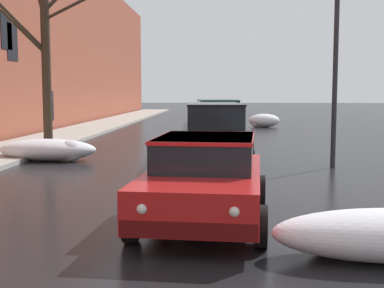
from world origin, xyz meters
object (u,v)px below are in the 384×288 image
(sedan_red_approaching_near_lane, at_px, (205,177))
(suv_green_parked_kerbside_mid, at_px, (217,119))
(street_lamp_post, at_px, (336,47))
(suv_black_parked_kerbside_close, at_px, (213,131))
(bare_tree_mid_block, at_px, (46,62))

(sedan_red_approaching_near_lane, distance_m, suv_green_parked_kerbside_mid, 13.98)
(suv_green_parked_kerbside_mid, bearing_deg, sedan_red_approaching_near_lane, -90.36)
(street_lamp_post, bearing_deg, suv_black_parked_kerbside_close, 172.54)
(suv_green_parked_kerbside_mid, bearing_deg, street_lamp_post, -66.44)
(sedan_red_approaching_near_lane, relative_size, street_lamp_post, 0.70)
(sedan_red_approaching_near_lane, relative_size, suv_black_parked_kerbside_close, 0.88)
(sedan_red_approaching_near_lane, bearing_deg, suv_black_parked_kerbside_close, 89.69)
(suv_green_parked_kerbside_mid, distance_m, street_lamp_post, 8.76)
(sedan_red_approaching_near_lane, distance_m, suv_black_parked_kerbside_close, 6.72)
(bare_tree_mid_block, bearing_deg, suv_black_parked_kerbside_close, -20.01)
(suv_black_parked_kerbside_close, xyz_separation_m, street_lamp_post, (3.41, -0.45, 2.42))
(suv_green_parked_kerbside_mid, xyz_separation_m, street_lamp_post, (3.36, -7.71, 2.42))
(suv_black_parked_kerbside_close, relative_size, suv_green_parked_kerbside_mid, 1.04)
(bare_tree_mid_block, relative_size, sedan_red_approaching_near_lane, 1.49)
(bare_tree_mid_block, distance_m, suv_black_parked_kerbside_close, 6.47)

